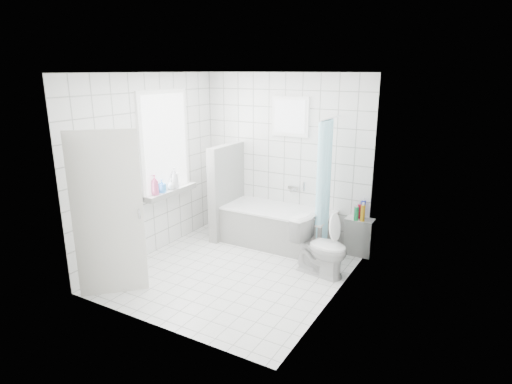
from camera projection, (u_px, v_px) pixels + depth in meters
The scene contains 19 objects.
ground at pixel (234, 271), 5.81m from camera, with size 3.00×3.00×0.00m, color white.
ceiling at pixel (231, 73), 5.09m from camera, with size 3.00×3.00×0.00m, color white.
wall_back at pixel (284, 158), 6.70m from camera, with size 2.80×0.02×2.60m, color white.
wall_front at pixel (151, 211), 4.19m from camera, with size 2.80×0.02×2.60m, color white.
wall_left at pixel (150, 166), 6.11m from camera, with size 0.02×3.00×2.60m, color white.
wall_right at pixel (338, 193), 4.78m from camera, with size 0.02×3.00×2.60m, color white.
window_left at pixel (166, 143), 6.26m from camera, with size 0.01×0.90×1.40m, color white.
window_back at pixel (290, 117), 6.44m from camera, with size 0.50×0.01×0.50m, color white.
window_sill at pixel (171, 192), 6.44m from camera, with size 0.18×1.02×0.08m, color white.
door at pixel (108, 215), 4.99m from camera, with size 0.04×0.80×2.00m, color silver.
bathtub at pixel (278, 227), 6.62m from camera, with size 1.69×0.77×0.58m.
partition_wall at pixel (227, 191), 6.89m from camera, with size 0.15×0.85×1.50m, color white.
tiled_ledge at pixel (359, 237), 6.27m from camera, with size 0.40×0.24×0.55m, color white.
toilet at pixel (321, 247), 5.64m from camera, with size 0.42×0.74×0.76m, color white.
curtain_rod at pixel (331, 118), 5.76m from camera, with size 0.02×0.02×0.80m, color silver.
shower_curtain at pixel (324, 185), 5.90m from camera, with size 0.14×0.48×1.78m, color #55D9FA, non-canonical shape.
tub_faucet at pixel (294, 188), 6.70m from camera, with size 0.18×0.06×0.06m, color silver.
sill_bottles at pixel (167, 182), 6.31m from camera, with size 0.16×0.57×0.32m.
ledge_bottles at pixel (361, 212), 6.14m from camera, with size 0.15×0.18×0.27m.
Camera 1 is at (2.87, -4.45, 2.63)m, focal length 30.00 mm.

